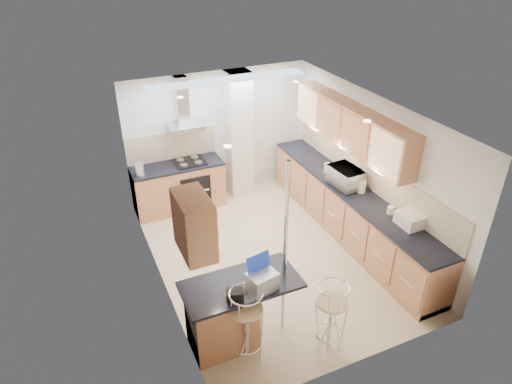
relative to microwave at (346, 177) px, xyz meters
name	(u,v)px	position (x,y,z in m)	size (l,w,h in m)	color
ground	(271,255)	(-1.45, -0.14, -1.09)	(4.80, 4.80, 0.00)	tan
room_shell	(280,159)	(-1.13, 0.23, 0.46)	(3.64, 4.84, 2.51)	white
right_counter	(349,212)	(0.05, -0.14, -0.63)	(0.63, 4.40, 0.92)	#B37047
back_counter	(179,186)	(-2.40, 1.96, -0.63)	(1.70, 0.63, 0.92)	#B37047
peninsula	(242,311)	(-2.58, -1.59, -0.61)	(1.47, 0.72, 0.94)	#B37047
microwave	(346,177)	(0.00, 0.00, 0.00)	(0.60, 0.41, 0.33)	silver
laptop	(262,281)	(-2.38, -1.79, -0.03)	(0.34, 0.26, 0.23)	#989B9F
bag	(235,295)	(-2.74, -1.80, -0.09)	(0.20, 0.15, 0.11)	black
bar_stool_near	(246,326)	(-2.64, -1.89, -0.55)	(0.43, 0.43, 1.07)	tan
bar_stool_end	(331,317)	(-1.61, -2.17, -0.58)	(0.41, 0.41, 1.01)	tan
jar_a	(327,168)	(-0.01, 0.55, -0.08)	(0.12, 0.12, 0.17)	white
jar_b	(344,170)	(0.24, 0.38, -0.08)	(0.11, 0.11, 0.17)	white
jar_c	(362,187)	(0.13, -0.29, -0.07)	(0.14, 0.14, 0.20)	#C1B89A
jar_d	(390,210)	(0.14, -1.03, -0.10)	(0.10, 0.10, 0.13)	silver
bread_bin	(410,220)	(0.18, -1.40, -0.07)	(0.29, 0.37, 0.20)	white
kettle	(140,170)	(-3.10, 1.78, -0.04)	(0.16, 0.16, 0.25)	silver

